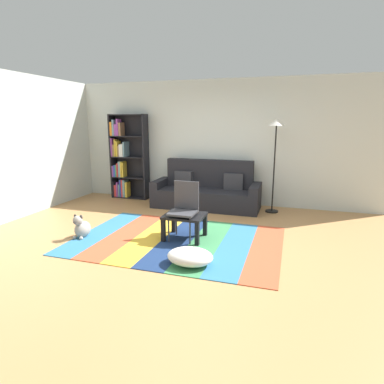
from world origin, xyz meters
The scene contains 12 objects.
ground_plane centered at (0.00, 0.00, 0.00)m, with size 14.00×14.00×0.00m, color #B27F4C.
back_wall centered at (0.00, 2.55, 1.35)m, with size 6.80×0.10×2.70m, color silver.
left_wall centered at (-3.40, 0.75, 1.35)m, with size 0.10×5.50×2.70m, color silver.
rug centered at (-0.07, -0.06, 0.00)m, with size 3.15×2.19×0.01m.
couch centered at (-0.16, 2.02, 0.34)m, with size 2.26×0.80×1.00m.
bookshelf centered at (-2.25, 2.31, 0.93)m, with size 0.90×0.28×1.98m.
coffee_table centered at (0.01, 0.06, 0.32)m, with size 0.62×0.53×0.39m.
pouf centered at (0.38, -0.82, 0.11)m, with size 0.60×0.46×0.21m, color white.
dog centered at (-1.57, -0.38, 0.16)m, with size 0.22×0.35×0.40m.
standing_lamp centered at (1.22, 2.05, 1.56)m, with size 0.32×0.32×1.87m.
tv_remote centered at (-0.05, 0.05, 0.41)m, with size 0.04×0.15×0.02m, color black.
folding_chair centered at (0.00, 0.09, 0.53)m, with size 0.40×0.40×0.90m.
Camera 1 is at (1.56, -4.47, 1.81)m, focal length 29.98 mm.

